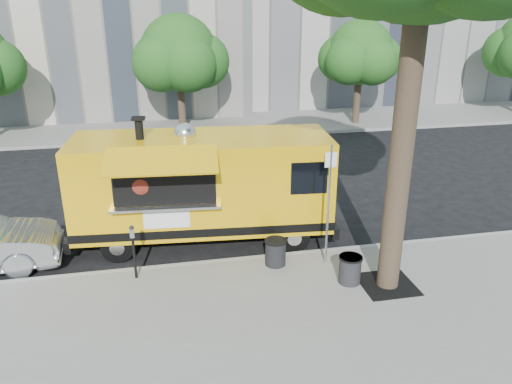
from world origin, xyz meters
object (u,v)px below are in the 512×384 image
far_tree_b (179,53)px  food_truck (202,185)px  far_tree_c (360,52)px  trash_bin_left (275,251)px  sign_post (329,199)px  parking_meter (133,246)px  trash_bin_right (350,269)px

far_tree_b → food_truck: (-0.22, -12.13, -2.21)m
far_tree_c → trash_bin_left: (-7.67, -13.78, -3.22)m
far_tree_b → sign_post: (2.55, -14.25, -1.98)m
trash_bin_left → far_tree_c: bearing=60.9°
parking_meter → trash_bin_right: 4.96m
trash_bin_left → food_truck: bearing=128.4°
parking_meter → trash_bin_right: (4.79, -1.18, -0.48)m
food_truck → sign_post: bearing=-32.6°
parking_meter → food_truck: 2.69m
parking_meter → trash_bin_left: 3.36m
far_tree_c → trash_bin_right: (-6.21, -14.93, -3.22)m
sign_post → far_tree_c: bearing=65.2°
sign_post → food_truck: 3.50m
far_tree_c → sign_post: far_tree_c is taller
food_truck → parking_meter: bearing=-127.9°
far_tree_b → food_truck: 12.33m
sign_post → trash_bin_left: size_ratio=4.59×
far_tree_c → far_tree_b: bearing=178.1°
food_truck → far_tree_b: bearing=93.8°
far_tree_b → parking_meter: size_ratio=4.12×
parking_meter → food_truck: (1.78, 1.92, 0.64)m
food_truck → trash_bin_right: size_ratio=10.92×
far_tree_c → trash_bin_left: size_ratio=7.98×
food_truck → trash_bin_left: 2.74m
far_tree_b → trash_bin_right: size_ratio=8.42×
sign_post → trash_bin_left: sign_post is taller
far_tree_b → trash_bin_right: 15.83m
far_tree_c → parking_meter: (-11.00, -13.75, -2.74)m
far_tree_b → parking_meter: 14.48m
far_tree_b → sign_post: far_tree_b is taller
trash_bin_right → far_tree_c: bearing=67.4°
far_tree_c → sign_post: (-6.45, -13.95, -1.87)m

